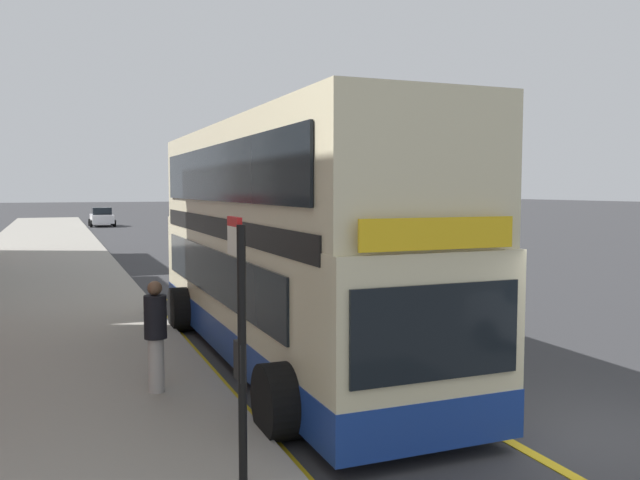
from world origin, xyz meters
The scene contains 7 objects.
ground_plane centered at (0.00, 32.00, 0.00)m, with size 260.00×260.00×0.00m, color #333335.
pavement_near centered at (-7.00, 32.00, 0.07)m, with size 6.00×76.00×0.14m, color gray.
double_decker_bus centered at (-2.46, 5.54, 2.06)m, with size 3.21×11.03×4.40m.
bus_bay_markings centered at (-2.52, 5.99, 0.01)m, with size 2.96×14.12×0.01m.
bus_stop_sign centered at (-4.69, 0.24, 1.77)m, with size 0.09×0.51×2.79m.
parked_car_white_distant centered at (-2.63, 53.23, 0.80)m, with size 2.09×4.20×1.62m.
pedestrian_waiting_near_sign centered at (-5.06, 3.77, 1.06)m, with size 0.34×0.34×1.70m.
Camera 1 is at (-6.43, -6.26, 3.22)m, focal length 37.03 mm.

